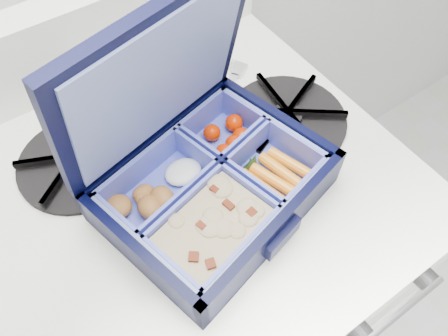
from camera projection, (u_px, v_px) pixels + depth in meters
stove at (199, 281)px, 0.92m from camera, size 0.55×0.55×0.82m
bento_box at (214, 187)px, 0.53m from camera, size 0.30×0.25×0.06m
burner_grate at (287, 115)px, 0.62m from camera, size 0.23×0.23×0.02m
burner_grate_rear at (77, 160)px, 0.58m from camera, size 0.21×0.21×0.02m
fork at (216, 107)px, 0.64m from camera, size 0.17×0.12×0.01m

